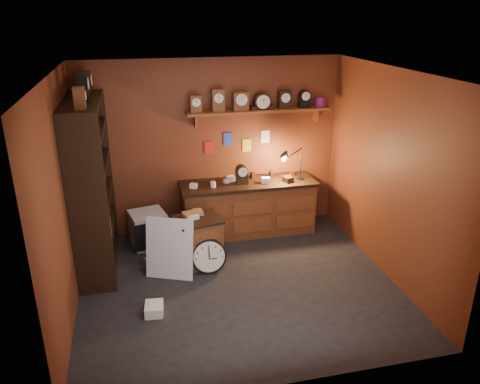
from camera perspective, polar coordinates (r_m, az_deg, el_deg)
name	(u,v)px	position (r m, az deg, el deg)	size (l,w,h in m)	color
floor	(238,284)	(6.22, -0.26, -11.18)	(4.00, 4.00, 0.00)	black
room_shell	(239,155)	(5.60, -0.08, 4.48)	(4.02, 3.62, 2.71)	brown
shelving_unit	(89,180)	(6.47, -17.95, 1.43)	(0.47, 1.60, 2.58)	black
workbench	(248,204)	(7.38, 1.01, -1.53)	(2.11, 0.66, 1.36)	brown
low_cabinet	(199,239)	(6.53, -5.06, -5.73)	(0.69, 0.62, 0.78)	brown
big_round_clock	(209,256)	(6.38, -3.82, -7.83)	(0.48, 0.16, 0.49)	black
white_panel	(171,276)	(6.47, -8.40, -10.05)	(0.64, 0.03, 0.85)	silver
mini_fridge	(148,229)	(7.20, -11.11, -4.42)	(0.60, 0.61, 0.52)	silver
floor_box_a	(179,266)	(6.52, -7.49, -8.99)	(0.23, 0.19, 0.14)	#9C6744
floor_box_b	(154,309)	(5.76, -10.43, -13.84)	(0.21, 0.25, 0.13)	white
floor_box_c	(154,263)	(6.62, -10.46, -8.53)	(0.23, 0.19, 0.17)	#9C6744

